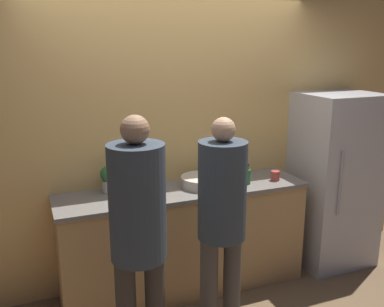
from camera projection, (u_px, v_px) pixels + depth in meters
ground_plane at (198, 306)px, 3.56m from camera, size 14.00×14.00×0.00m
wall_back at (172, 139)px, 3.78m from camera, size 5.20×0.06×2.60m
counter at (184, 239)px, 3.74m from camera, size 2.15×0.59×0.93m
refrigerator at (334, 180)px, 4.15m from camera, size 0.71×0.65×1.68m
person_left at (138, 227)px, 2.61m from camera, size 0.35×0.35×1.73m
person_center at (222, 213)px, 2.99m from camera, size 0.34×0.34×1.65m
fruit_bowl at (203, 181)px, 3.66m from camera, size 0.37×0.37×0.13m
utensil_crock at (146, 179)px, 3.62m from camera, size 0.12×0.12×0.25m
bottle_green at (247, 176)px, 3.71m from camera, size 0.06×0.06×0.18m
cup_red at (275, 176)px, 3.82m from camera, size 0.08×0.08×0.08m
potted_plant at (108, 178)px, 3.49m from camera, size 0.13×0.13×0.22m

